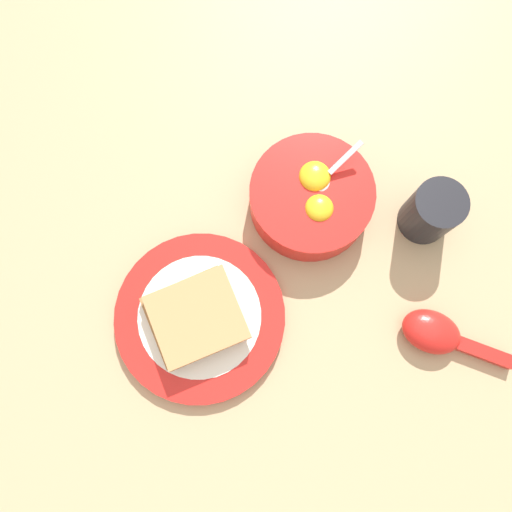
{
  "coord_description": "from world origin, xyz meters",
  "views": [
    {
      "loc": [
        0.18,
        0.02,
        0.65
      ],
      "look_at": [
        0.05,
        -0.04,
        0.02
      ],
      "focal_mm": 35.0,
      "sensor_mm": 36.0,
      "label": 1
    }
  ],
  "objects_px": {
    "toast_sandwich": "(195,317)",
    "soup_spoon": "(438,334)",
    "egg_bowl": "(311,197)",
    "toast_plate": "(200,317)",
    "drinking_cup": "(432,211)"
  },
  "relations": [
    {
      "from": "toast_sandwich",
      "to": "soup_spoon",
      "type": "height_order",
      "value": "toast_sandwich"
    },
    {
      "from": "egg_bowl",
      "to": "toast_plate",
      "type": "bearing_deg",
      "value": -14.9
    },
    {
      "from": "soup_spoon",
      "to": "toast_sandwich",
      "type": "bearing_deg",
      "value": -65.59
    },
    {
      "from": "toast_plate",
      "to": "drinking_cup",
      "type": "height_order",
      "value": "drinking_cup"
    },
    {
      "from": "toast_sandwich",
      "to": "soup_spoon",
      "type": "bearing_deg",
      "value": 114.41
    },
    {
      "from": "drinking_cup",
      "to": "toast_plate",
      "type": "bearing_deg",
      "value": -38.1
    },
    {
      "from": "egg_bowl",
      "to": "toast_plate",
      "type": "relative_size",
      "value": 0.74
    },
    {
      "from": "drinking_cup",
      "to": "soup_spoon",
      "type": "bearing_deg",
      "value": 29.85
    },
    {
      "from": "egg_bowl",
      "to": "toast_sandwich",
      "type": "distance_m",
      "value": 0.22
    },
    {
      "from": "soup_spoon",
      "to": "drinking_cup",
      "type": "height_order",
      "value": "drinking_cup"
    },
    {
      "from": "toast_plate",
      "to": "toast_sandwich",
      "type": "relative_size",
      "value": 1.48
    },
    {
      "from": "toast_sandwich",
      "to": "drinking_cup",
      "type": "xyz_separation_m",
      "value": [
        -0.26,
        0.2,
        0.01
      ]
    },
    {
      "from": "egg_bowl",
      "to": "toast_plate",
      "type": "xyz_separation_m",
      "value": [
        0.2,
        -0.05,
        -0.02
      ]
    },
    {
      "from": "toast_sandwich",
      "to": "toast_plate",
      "type": "bearing_deg",
      "value": 160.34
    },
    {
      "from": "egg_bowl",
      "to": "toast_sandwich",
      "type": "relative_size",
      "value": 1.1
    }
  ]
}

